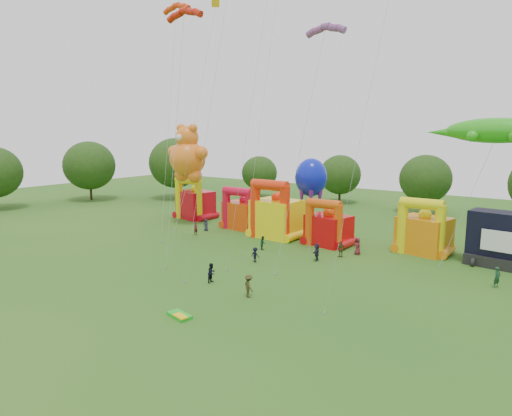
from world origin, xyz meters
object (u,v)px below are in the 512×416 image
Objects in this scene: spectator_0 at (206,225)px; spectator_4 at (341,249)px; bouncy_castle_2 at (275,215)px; octopus_kite at (310,206)px; bouncy_castle_0 at (194,202)px; gecko_kite at (477,179)px; teddy_bear_kite at (186,168)px.

spectator_4 is at bearing -8.31° from spectator_0.
bouncy_castle_2 is at bearing 9.15° from spectator_0.
octopus_kite reaches higher than bouncy_castle_2.
bouncy_castle_0 is 20.86m from octopus_kite.
gecko_kite is 9.38× the size of spectator_0.
spectator_0 is (-13.29, -4.98, -3.21)m from octopus_kite.
spectator_4 is at bearing -160.25° from gecko_kite.
bouncy_castle_2 is 15.17m from teddy_bear_kite.
spectator_4 reaches higher than spectator_0.
bouncy_castle_2 is 0.50× the size of gecko_kite.
spectator_0 is at bearing -37.18° from bouncy_castle_0.
octopus_kite is at bearing -87.32° from spectator_4.
spectator_0 is (-32.63, -2.87, -8.02)m from gecko_kite.
teddy_bear_kite is at bearing -166.89° from octopus_kite.
gecko_kite reaches higher than spectator_4.
teddy_bear_kite is 8.71m from spectator_0.
teddy_bear_kite is 0.98× the size of gecko_kite.
bouncy_castle_0 is 4.21× the size of spectator_0.
bouncy_castle_2 is at bearing -65.36° from spectator_4.
octopus_kite is (3.54, 2.64, 1.18)m from bouncy_castle_2.
bouncy_castle_0 is 0.46× the size of teddy_bear_kite.
spectator_0 is at bearing -166.49° from bouncy_castle_2.
bouncy_castle_0 is at bearing 175.97° from gecko_kite.
teddy_bear_kite is 9.19× the size of spectator_0.
gecko_kite is at bearing 0.67° from spectator_0.
spectator_0 is (-9.74, -2.34, -2.03)m from bouncy_castle_2.
octopus_kite is (20.79, -0.71, 1.48)m from bouncy_castle_0.
bouncy_castle_0 is 3.73× the size of spectator_4.
teddy_bear_kite is (3.17, -4.81, 5.78)m from bouncy_castle_0.
teddy_bear_kite is at bearing -51.59° from spectator_4.
bouncy_castle_0 is at bearing 178.04° from octopus_kite.
teddy_bear_kite is at bearing 164.16° from spectator_0.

